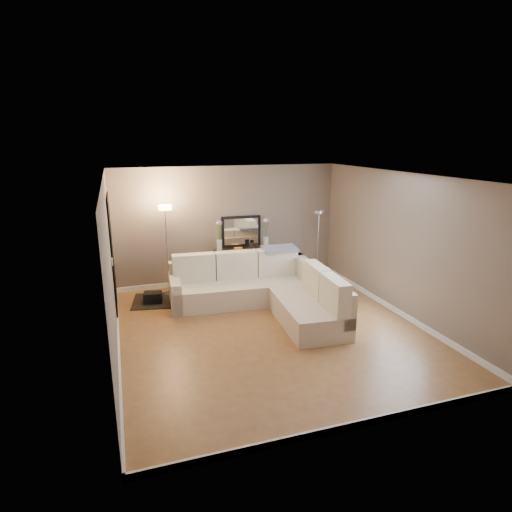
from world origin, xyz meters
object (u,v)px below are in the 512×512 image
object	(u,v)px
floor_lamp_lit	(166,233)
floor_lamp_unlit	(318,231)
sectional_sofa	(265,290)
console_table	(240,264)

from	to	relation	value
floor_lamp_lit	floor_lamp_unlit	size ratio (longest dim) A/B	1.16
sectional_sofa	floor_lamp_unlit	distance (m)	2.28
console_table	floor_lamp_lit	size ratio (longest dim) A/B	0.68
floor_lamp_lit	floor_lamp_unlit	bearing A→B (deg)	-0.98
floor_lamp_unlit	sectional_sofa	bearing A→B (deg)	-143.74
sectional_sofa	floor_lamp_lit	xyz separation A→B (m)	(-1.65, 1.32, 0.96)
console_table	floor_lamp_unlit	world-z (taller)	floor_lamp_unlit
console_table	floor_lamp_unlit	distance (m)	1.92
sectional_sofa	floor_lamp_unlit	world-z (taller)	floor_lamp_unlit
sectional_sofa	floor_lamp_unlit	size ratio (longest dim) A/B	1.77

